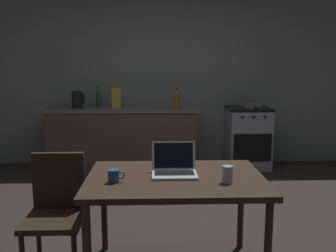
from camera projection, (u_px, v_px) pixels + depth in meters
ground_plane at (170, 227)px, 3.52m from camera, size 12.00×12.00×0.00m
back_wall at (183, 77)px, 5.69m from camera, size 6.40×0.10×2.66m
kitchen_counter at (123, 138)px, 5.46m from camera, size 2.16×0.64×0.90m
stove_oven at (247, 137)px, 5.52m from camera, size 0.60×0.62×0.90m
dining_table at (175, 186)px, 2.65m from camera, size 1.25×0.87×0.74m
chair at (56, 208)px, 2.65m from camera, size 0.40×0.40×0.89m
laptop at (174, 168)px, 2.68m from camera, size 0.32×0.28×0.22m
electric_kettle at (77, 100)px, 5.35m from camera, size 0.18×0.16×0.25m
bottle at (176, 99)px, 5.34m from camera, size 0.08×0.08×0.29m
frying_pan at (253, 106)px, 5.42m from camera, size 0.27×0.44×0.05m
coffee_mug at (114, 176)px, 2.50m from camera, size 0.11×0.08×0.09m
drinking_glass at (227, 174)px, 2.49m from camera, size 0.07×0.07×0.12m
cereal_box at (116, 98)px, 5.38m from camera, size 0.13×0.05×0.28m
bottle_b at (98, 98)px, 5.43m from camera, size 0.07×0.07×0.30m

